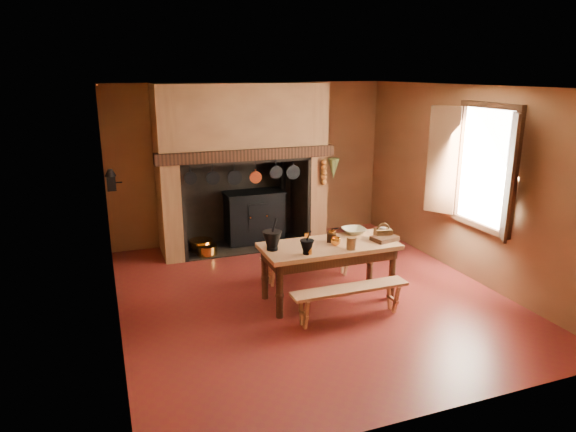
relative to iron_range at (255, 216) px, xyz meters
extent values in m
plane|color=maroon|center=(0.04, -2.45, -0.48)|extent=(5.50, 5.50, 0.00)
plane|color=silver|center=(0.04, -2.45, 2.32)|extent=(5.50, 5.50, 0.00)
cube|color=brown|center=(0.04, 0.30, 0.92)|extent=(5.00, 0.02, 2.80)
cube|color=brown|center=(-2.46, -2.45, 0.92)|extent=(0.02, 5.50, 2.80)
cube|color=brown|center=(2.54, -2.45, 0.92)|extent=(0.02, 5.50, 2.80)
cube|color=brown|center=(0.04, -5.20, 0.92)|extent=(5.00, 0.02, 2.80)
cube|color=brown|center=(-1.51, -0.15, 0.92)|extent=(0.30, 0.90, 2.80)
cube|color=brown|center=(0.99, -0.15, 0.92)|extent=(0.30, 0.90, 2.80)
cube|color=brown|center=(-0.26, -0.15, 1.72)|extent=(2.20, 0.90, 1.20)
cube|color=black|center=(-0.26, -0.55, 1.21)|extent=(2.95, 0.22, 0.18)
cube|color=black|center=(-0.26, 0.27, 0.32)|extent=(2.20, 0.06, 1.60)
cube|color=black|center=(-0.26, -0.15, -0.47)|extent=(2.20, 0.90, 0.02)
cube|color=black|center=(-0.01, 0.00, -0.03)|extent=(1.00, 0.50, 0.90)
cube|color=black|center=(-0.01, -0.02, 0.44)|extent=(1.04, 0.54, 0.04)
cube|color=black|center=(-0.01, -0.26, 0.07)|extent=(0.35, 0.02, 0.45)
cylinder|color=black|center=(0.54, 0.00, 0.77)|extent=(0.10, 0.10, 0.70)
cylinder|color=orange|center=(-0.16, -0.28, 0.07)|extent=(0.03, 0.03, 0.03)
cylinder|color=orange|center=(0.14, -0.28, 0.07)|extent=(0.03, 0.03, 0.03)
cylinder|color=orange|center=(-1.01, -0.15, -0.38)|extent=(0.40, 0.40, 0.20)
cylinder|color=orange|center=(-0.96, -0.40, -0.39)|extent=(0.34, 0.34, 0.18)
cube|color=black|center=(-1.21, -0.05, -0.40)|extent=(0.18, 0.18, 0.16)
cone|color=#525C2B|center=(1.22, -0.66, 0.90)|extent=(0.20, 0.20, 0.35)
cube|color=white|center=(2.52, -2.85, 1.22)|extent=(0.02, 1.00, 1.60)
cube|color=#362011|center=(2.49, -2.85, 2.06)|extent=(0.08, 1.16, 0.08)
cube|color=#362011|center=(2.49, -2.85, 0.38)|extent=(0.08, 1.16, 0.08)
cube|color=#362011|center=(2.29, -3.53, 1.22)|extent=(0.29, 0.39, 1.60)
cube|color=#362011|center=(2.29, -2.17, 1.22)|extent=(0.29, 0.39, 1.60)
cube|color=black|center=(-2.38, -0.90, 0.97)|extent=(0.12, 0.12, 0.22)
cone|color=black|center=(-2.38, -0.90, 1.12)|extent=(0.16, 0.16, 0.10)
cylinder|color=black|center=(-2.29, -0.90, 0.97)|extent=(0.12, 0.02, 0.02)
cube|color=tan|center=(0.24, -2.64, 0.27)|extent=(1.80, 0.80, 0.06)
cube|color=#362011|center=(0.24, -2.64, 0.17)|extent=(1.68, 0.68, 0.14)
cylinder|color=#362011|center=(-0.56, -2.94, -0.12)|extent=(0.09, 0.09, 0.72)
cylinder|color=#362011|center=(1.04, -2.94, -0.12)|extent=(0.09, 0.09, 0.72)
cylinder|color=#362011|center=(-0.56, -2.34, -0.12)|extent=(0.09, 0.09, 0.72)
cylinder|color=#362011|center=(1.04, -2.34, -0.12)|extent=(0.09, 0.09, 0.72)
cube|color=tan|center=(0.24, -3.28, -0.08)|extent=(1.51, 0.26, 0.04)
cube|color=tan|center=(0.24, -1.95, -0.10)|extent=(1.43, 0.25, 0.04)
cylinder|color=black|center=(-0.54, -2.60, 0.32)|extent=(0.15, 0.15, 0.04)
cone|color=black|center=(-0.54, -2.60, 0.44)|extent=(0.25, 0.25, 0.20)
cylinder|color=black|center=(-0.51, -2.60, 0.62)|extent=(0.10, 0.06, 0.20)
cylinder|color=black|center=(-0.18, -2.89, 0.31)|extent=(0.11, 0.11, 0.03)
cone|color=black|center=(-0.18, -2.89, 0.40)|extent=(0.18, 0.18, 0.15)
cylinder|color=black|center=(-0.16, -2.89, 0.53)|extent=(0.07, 0.04, 0.15)
cube|color=#362011|center=(0.31, -2.56, 0.36)|extent=(0.16, 0.16, 0.12)
cylinder|color=orange|center=(0.31, -2.56, 0.44)|extent=(0.09, 0.09, 0.03)
cylinder|color=black|center=(0.36, -2.56, 0.47)|extent=(0.10, 0.06, 0.03)
cylinder|color=orange|center=(-0.16, -2.91, 0.34)|extent=(0.10, 0.10, 0.09)
cylinder|color=orange|center=(0.05, -2.33, 0.34)|extent=(0.09, 0.09, 0.08)
imported|color=beige|center=(0.75, -2.35, 0.34)|extent=(0.33, 0.33, 0.08)
cylinder|color=brown|center=(0.42, -2.93, 0.38)|extent=(0.17, 0.17, 0.16)
cylinder|color=beige|center=(1.04, -2.65, 0.37)|extent=(0.11, 0.11, 0.15)
cube|color=#4C3116|center=(1.04, -2.66, 0.36)|extent=(0.25, 0.20, 0.12)
torus|color=#4C3116|center=(1.04, -2.66, 0.42)|extent=(0.18, 0.06, 0.18)
cube|color=#362011|center=(1.01, -2.76, 0.33)|extent=(0.38, 0.31, 0.06)
imported|color=orange|center=(0.30, -2.71, 0.35)|extent=(0.13, 0.13, 0.10)
camera|label=1|loc=(-2.50, -8.47, 2.50)|focal=32.00mm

